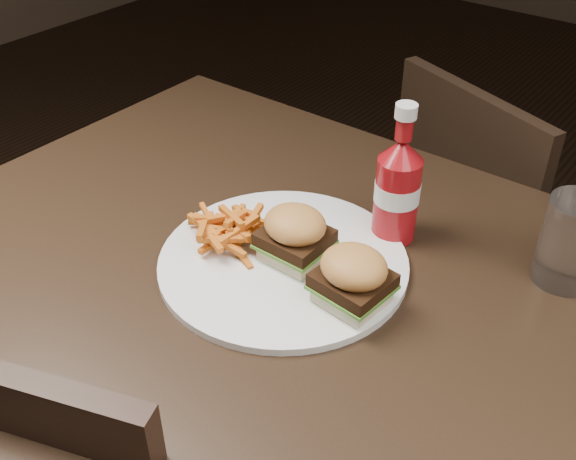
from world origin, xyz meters
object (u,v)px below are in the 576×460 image
Objects in this scene: dining_table at (327,313)px; chair_far at (505,248)px; ketchup_bottle at (396,199)px; plate at (283,262)px; tumbler at (571,243)px.

dining_table is 0.73m from chair_far.
plate is at bearing -119.04° from ketchup_bottle.
chair_far is at bearing 88.26° from ketchup_bottle.
ketchup_bottle is (-0.01, 0.16, 0.08)m from dining_table.
dining_table is 10.14× the size of ketchup_bottle.
tumbler is (0.29, 0.19, 0.05)m from plate.
tumbler reaches higher than plate.
plate is at bearing 103.40° from chair_far.
plate is 2.72× the size of ketchup_bottle.
dining_table is at bearing 111.05° from chair_far.
ketchup_bottle reaches higher than tumbler.
tumbler reaches higher than chair_far.
ketchup_bottle reaches higher than dining_table.
ketchup_bottle is at bearing 92.46° from dining_table.
ketchup_bottle is 0.99× the size of tumbler.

